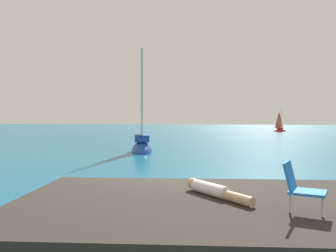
% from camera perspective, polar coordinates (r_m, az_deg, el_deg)
% --- Properties ---
extents(ground_plane, '(160.00, 160.00, 0.00)m').
position_cam_1_polar(ground_plane, '(10.02, 1.09, -10.46)').
color(ground_plane, '#0F5675').
extents(shore_ledge, '(8.04, 5.13, 0.59)m').
position_cam_1_polar(shore_ledge, '(6.55, 9.62, -14.36)').
color(shore_ledge, '#2D2823').
rests_on(shore_ledge, ground).
extents(boulder_seaward, '(0.75, 0.92, 0.58)m').
position_cam_1_polar(boulder_seaward, '(9.20, 8.27, -11.57)').
color(boulder_seaward, '#282A20').
rests_on(boulder_seaward, ground).
extents(boulder_inland, '(1.05, 0.97, 0.56)m').
position_cam_1_polar(boulder_inland, '(8.71, 5.30, -12.32)').
color(boulder_inland, '#312620').
rests_on(boulder_inland, ground).
extents(sailboat_near, '(2.02, 3.68, 6.65)m').
position_cam_1_polar(sailboat_near, '(20.92, -4.26, -3.16)').
color(sailboat_near, '#193D99').
rests_on(sailboat_near, ground).
extents(sailboat_far, '(1.96, 1.39, 3.56)m').
position_cam_1_polar(sailboat_far, '(50.76, 17.69, -0.63)').
color(sailboat_far, red).
rests_on(sailboat_far, ground).
extents(person_sunbather, '(1.27, 1.41, 0.25)m').
position_cam_1_polar(person_sunbather, '(6.74, 7.51, -10.33)').
color(person_sunbather, white).
rests_on(person_sunbather, shore_ledge).
extents(beach_chair, '(0.72, 0.65, 0.80)m').
position_cam_1_polar(beach_chair, '(5.83, 20.58, -9.02)').
color(beach_chair, blue).
rests_on(beach_chair, shore_ledge).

